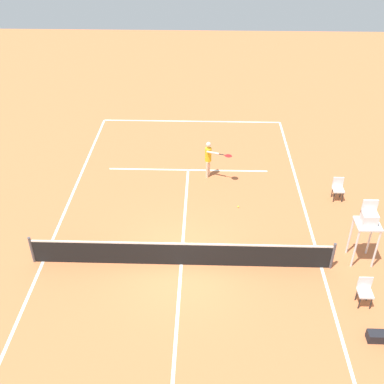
{
  "coord_description": "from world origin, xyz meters",
  "views": [
    {
      "loc": [
        -0.75,
        12.08,
        11.15
      ],
      "look_at": [
        -0.27,
        -3.33,
        0.8
      ],
      "focal_mm": 43.9,
      "sensor_mm": 36.0,
      "label": 1
    }
  ],
  "objects_px": {
    "tennis_ball": "(238,207)",
    "courtside_chair_mid": "(338,188)",
    "player_serving": "(209,157)",
    "courtside_chair_near": "(365,290)",
    "umpire_chair": "(368,223)",
    "equipment_bag": "(380,337)"
  },
  "relations": [
    {
      "from": "courtside_chair_mid",
      "to": "equipment_bag",
      "type": "relative_size",
      "value": 1.25
    },
    {
      "from": "courtside_chair_near",
      "to": "courtside_chair_mid",
      "type": "height_order",
      "value": "same"
    },
    {
      "from": "courtside_chair_near",
      "to": "courtside_chair_mid",
      "type": "relative_size",
      "value": 1.0
    },
    {
      "from": "tennis_ball",
      "to": "courtside_chair_mid",
      "type": "relative_size",
      "value": 0.07
    },
    {
      "from": "tennis_ball",
      "to": "umpire_chair",
      "type": "relative_size",
      "value": 0.03
    },
    {
      "from": "tennis_ball",
      "to": "courtside_chair_mid",
      "type": "distance_m",
      "value": 4.22
    },
    {
      "from": "player_serving",
      "to": "umpire_chair",
      "type": "bearing_deg",
      "value": 65.11
    },
    {
      "from": "umpire_chair",
      "to": "courtside_chair_near",
      "type": "height_order",
      "value": "umpire_chair"
    },
    {
      "from": "umpire_chair",
      "to": "courtside_chair_near",
      "type": "xyz_separation_m",
      "value": [
        0.43,
        2.04,
        -1.07
      ]
    },
    {
      "from": "tennis_ball",
      "to": "courtside_chair_mid",
      "type": "xyz_separation_m",
      "value": [
        -4.12,
        -0.77,
        0.5
      ]
    },
    {
      "from": "player_serving",
      "to": "courtside_chair_near",
      "type": "bearing_deg",
      "value": 53.74
    },
    {
      "from": "tennis_ball",
      "to": "player_serving",
      "type": "bearing_deg",
      "value": -62.88
    },
    {
      "from": "umpire_chair",
      "to": "player_serving",
      "type": "bearing_deg",
      "value": -45.37
    },
    {
      "from": "courtside_chair_mid",
      "to": "player_serving",
      "type": "bearing_deg",
      "value": -16.42
    },
    {
      "from": "equipment_bag",
      "to": "courtside_chair_near",
      "type": "bearing_deg",
      "value": -84.92
    },
    {
      "from": "player_serving",
      "to": "equipment_bag",
      "type": "relative_size",
      "value": 2.26
    },
    {
      "from": "courtside_chair_mid",
      "to": "equipment_bag",
      "type": "distance_m",
      "value": 7.27
    },
    {
      "from": "tennis_ball",
      "to": "equipment_bag",
      "type": "relative_size",
      "value": 0.09
    },
    {
      "from": "player_serving",
      "to": "courtside_chair_near",
      "type": "xyz_separation_m",
      "value": [
        -4.83,
        7.37,
        -0.49
      ]
    },
    {
      "from": "courtside_chair_near",
      "to": "equipment_bag",
      "type": "xyz_separation_m",
      "value": [
        -0.13,
        1.45,
        -0.38
      ]
    },
    {
      "from": "player_serving",
      "to": "courtside_chair_near",
      "type": "distance_m",
      "value": 8.83
    },
    {
      "from": "player_serving",
      "to": "courtside_chair_mid",
      "type": "bearing_deg",
      "value": 94.06
    }
  ]
}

